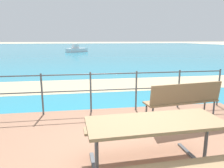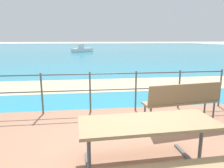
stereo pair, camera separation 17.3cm
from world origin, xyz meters
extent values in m
plane|color=beige|center=(0.00, 0.00, 0.00)|extent=(240.00, 240.00, 0.00)
cube|color=#996B51|center=(0.00, 0.00, 0.03)|extent=(6.40, 5.20, 0.06)
cube|color=teal|center=(0.00, 40.00, 0.01)|extent=(90.00, 90.00, 0.01)
cube|color=tan|center=(0.00, 5.83, 0.01)|extent=(54.02, 3.01, 0.01)
cube|color=#8C704C|center=(0.09, -0.31, 0.83)|extent=(1.82, 0.78, 0.04)
cube|color=#8C704C|center=(0.07, 0.26, 0.53)|extent=(1.81, 0.34, 0.04)
cylinder|color=#4C5156|center=(-0.68, -0.35, 0.45)|extent=(0.05, 0.05, 0.77)
cylinder|color=#4C5156|center=(0.87, -0.28, 0.45)|extent=(0.05, 0.05, 0.77)
cube|color=#4C5156|center=(0.87, -0.28, 0.07)|extent=(0.12, 1.41, 0.03)
cube|color=#8C704C|center=(1.39, 1.49, 0.52)|extent=(1.77, 0.63, 0.04)
cube|color=#8C704C|center=(1.41, 1.31, 0.76)|extent=(1.72, 0.31, 0.44)
cylinder|color=#4C5156|center=(2.15, 1.75, 0.29)|extent=(0.04, 0.04, 0.46)
cylinder|color=#4C5156|center=(2.19, 1.45, 0.29)|extent=(0.04, 0.04, 0.46)
cylinder|color=#4C5156|center=(0.59, 1.53, 0.29)|extent=(0.04, 0.04, 0.46)
cylinder|color=#4C5156|center=(0.63, 1.24, 0.29)|extent=(0.04, 0.04, 0.46)
cylinder|color=#4C5156|center=(-1.77, 2.40, 0.58)|extent=(0.04, 0.04, 1.03)
cylinder|color=#4C5156|center=(-0.59, 2.40, 0.58)|extent=(0.04, 0.04, 1.03)
cylinder|color=#4C5156|center=(0.59, 2.40, 0.58)|extent=(0.04, 0.04, 1.03)
cylinder|color=#4C5156|center=(1.77, 2.40, 0.58)|extent=(0.04, 0.04, 1.03)
cylinder|color=#4C5156|center=(2.95, 2.40, 0.58)|extent=(0.04, 0.04, 1.03)
cylinder|color=#4C5156|center=(0.00, 2.40, 1.04)|extent=(5.90, 0.03, 0.03)
cylinder|color=#4C5156|center=(0.00, 2.40, 0.63)|extent=(5.90, 0.03, 0.03)
cube|color=silver|center=(-1.02, 28.36, 0.28)|extent=(3.19, 2.71, 0.54)
cube|color=silver|center=(-1.21, 28.23, 0.86)|extent=(1.05, 1.01, 0.62)
cone|color=silver|center=(0.45, 29.39, 0.28)|extent=(0.69, 0.68, 0.48)
camera|label=1|loc=(-0.88, -2.80, 1.90)|focal=34.02mm
camera|label=2|loc=(-0.71, -2.82, 1.90)|focal=34.02mm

